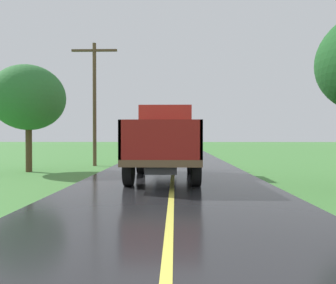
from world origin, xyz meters
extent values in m
cube|color=#2D2D30|center=(-0.31, 8.97, 0.68)|extent=(0.90, 5.51, 0.24)
cube|color=brown|center=(-0.31, 8.97, 0.88)|extent=(2.30, 5.80, 0.20)
cube|color=red|center=(-0.31, 10.92, 1.93)|extent=(2.10, 1.90, 1.90)
cube|color=black|center=(-0.31, 11.87, 2.26)|extent=(1.78, 0.02, 0.76)
cube|color=maroon|center=(-1.42, 7.99, 1.53)|extent=(0.08, 3.85, 1.10)
cube|color=maroon|center=(0.80, 7.99, 1.53)|extent=(0.08, 3.85, 1.10)
cube|color=maroon|center=(-0.31, 6.11, 1.53)|extent=(2.30, 0.08, 1.10)
cube|color=maroon|center=(-0.31, 9.88, 1.53)|extent=(2.30, 0.08, 1.10)
cylinder|color=black|center=(-1.36, 10.76, 0.58)|extent=(0.28, 1.00, 1.00)
cylinder|color=black|center=(0.74, 10.76, 0.58)|extent=(0.28, 1.00, 1.00)
cylinder|color=black|center=(-1.36, 7.37, 0.58)|extent=(0.28, 1.00, 1.00)
cylinder|color=black|center=(0.74, 7.37, 0.58)|extent=(0.28, 1.00, 1.00)
ellipsoid|color=#86BD21|center=(-1.14, 8.65, 1.76)|extent=(0.48, 0.43, 0.47)
ellipsoid|color=#80B422|center=(0.02, 6.51, 1.80)|extent=(0.52, 0.49, 0.43)
ellipsoid|color=#75C329|center=(-1.09, 8.95, 1.20)|extent=(0.52, 0.48, 0.42)
ellipsoid|color=#8CB938|center=(0.05, 8.69, 1.78)|extent=(0.47, 0.46, 0.45)
ellipsoid|color=#85AC21|center=(-0.38, 8.18, 1.15)|extent=(0.51, 0.51, 0.38)
ellipsoid|color=#80B623|center=(0.54, 9.00, 1.77)|extent=(0.41, 0.39, 0.44)
ellipsoid|color=#7EBF20|center=(0.45, 7.75, 1.52)|extent=(0.46, 0.47, 0.46)
ellipsoid|color=#84B025|center=(-1.13, 6.83, 1.83)|extent=(0.57, 0.67, 0.42)
ellipsoid|color=#7CC326|center=(-0.70, 8.17, 1.48)|extent=(0.45, 0.51, 0.47)
cylinder|color=brown|center=(-4.39, 14.96, 3.40)|extent=(0.20, 0.20, 6.80)
cube|color=brown|center=(-4.39, 14.96, 6.40)|extent=(2.52, 0.12, 0.12)
cylinder|color=#4C3823|center=(-6.65, 11.89, 1.05)|extent=(0.28, 0.28, 2.09)
ellipsoid|color=#2D7033|center=(-6.65, 11.89, 3.42)|extent=(3.31, 3.31, 2.98)
camera|label=1|loc=(0.10, -2.42, 1.60)|focal=33.64mm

